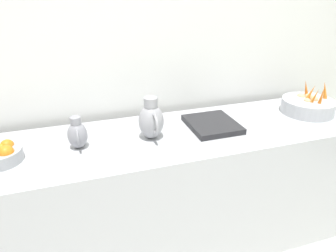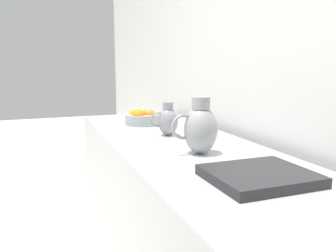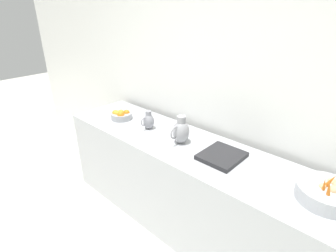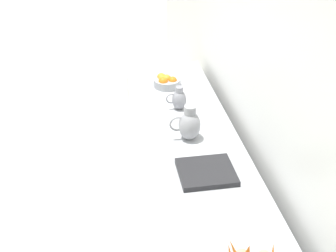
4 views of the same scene
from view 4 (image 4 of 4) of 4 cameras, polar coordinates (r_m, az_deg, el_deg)
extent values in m
cube|color=white|center=(2.40, 16.71, 4.05)|extent=(0.10, 8.22, 3.00)
cube|color=#ADAFB5|center=(3.25, 2.93, -8.95)|extent=(0.68, 2.74, 0.89)
cone|color=orange|center=(2.11, 10.30, -15.58)|extent=(0.05, 0.08, 0.14)
cone|color=orange|center=(2.10, 8.51, -15.52)|extent=(0.07, 0.03, 0.14)
cylinder|color=#9EA0A5|center=(3.73, -0.13, 5.64)|extent=(0.23, 0.23, 0.07)
sphere|color=orange|center=(3.72, -0.17, 6.09)|extent=(0.08, 0.08, 0.08)
sphere|color=orange|center=(3.69, 0.62, 5.87)|extent=(0.07, 0.07, 0.07)
sphere|color=orange|center=(3.75, -0.87, 6.32)|extent=(0.07, 0.07, 0.07)
sphere|color=orange|center=(3.67, -0.61, 5.75)|extent=(0.08, 0.08, 0.08)
sphere|color=orange|center=(3.72, -0.72, 6.09)|extent=(0.07, 0.07, 0.07)
ellipsoid|color=#939399|center=(2.99, 2.79, 0.08)|extent=(0.15, 0.15, 0.21)
cylinder|color=#939399|center=(2.93, 2.85, 2.09)|extent=(0.08, 0.08, 0.06)
torus|color=#939399|center=(2.97, 1.25, 0.28)|extent=(0.11, 0.01, 0.11)
ellipsoid|color=gray|center=(3.36, 1.45, 3.41)|extent=(0.11, 0.11, 0.15)
cylinder|color=gray|center=(3.32, 1.47, 4.75)|extent=(0.06, 0.06, 0.04)
torus|color=gray|center=(3.35, 0.44, 3.56)|extent=(0.08, 0.01, 0.08)
cube|color=#232326|center=(2.72, 4.97, -5.94)|extent=(0.34, 0.30, 0.04)
camera|label=1|loc=(3.19, -28.49, 12.79)|focal=32.52mm
camera|label=2|loc=(1.69, -10.80, -17.95)|focal=37.90mm
camera|label=3|loc=(1.66, -47.81, 1.34)|focal=28.30mm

